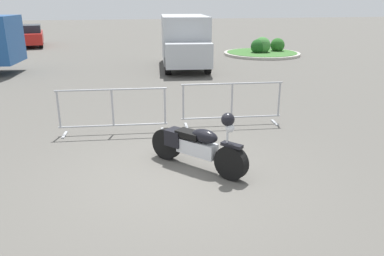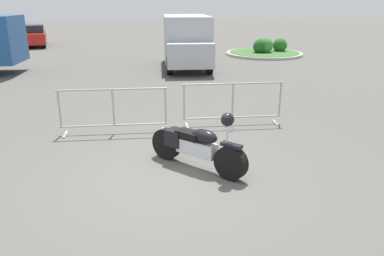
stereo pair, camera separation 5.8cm
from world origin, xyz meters
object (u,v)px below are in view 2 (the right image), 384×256
Objects in this scene: delivery_van at (186,40)px; pedestrian at (199,37)px; motorcycle at (197,145)px; crowd_barrier_near at (113,110)px; parked_car_red at (32,35)px; crowd_barrier_far at (233,103)px.

delivery_van reaches higher than pedestrian.
motorcycle is 0.69× the size of crowd_barrier_near.
delivery_van is 1.19× the size of parked_car_red.
crowd_barrier_far is 8.79m from delivery_van.
motorcycle reaches higher than crowd_barrier_far.
crowd_barrier_near is 1.00× the size of crowd_barrier_far.
pedestrian is (5.30, 13.67, 0.36)m from crowd_barrier_near.
motorcycle is 0.33× the size of delivery_van.
delivery_van is 3.08× the size of pedestrian.
motorcycle is 0.69× the size of crowd_barrier_far.
pedestrian is (3.86, 15.95, 0.47)m from motorcycle.
crowd_barrier_near is 19.99m from parked_car_red.
motorcycle is 1.01× the size of pedestrian.
motorcycle is at bearing -170.59° from parked_car_red.
delivery_van is at bearing 68.08° from crowd_barrier_near.
motorcycle is at bearing -122.21° from crowd_barrier_far.
delivery_van is (2.08, 11.02, 0.79)m from motorcycle.
crowd_barrier_far is at bearing 0.00° from crowd_barrier_near.
pedestrian reaches higher than crowd_barrier_near.
pedestrian is at bearing 167.68° from delivery_van.
crowd_barrier_far is at bearing 108.14° from motorcycle.
crowd_barrier_near is at bearing 180.00° from crowd_barrier_far.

